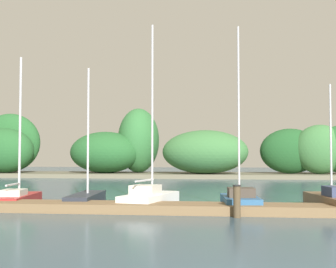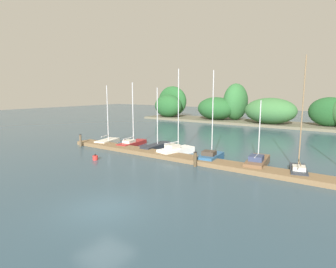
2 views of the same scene
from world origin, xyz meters
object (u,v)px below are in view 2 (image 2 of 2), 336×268
sailboat_1 (132,142)px  sailboat_4 (211,156)px  sailboat_2 (157,146)px  mooring_piling_1 (195,159)px  sailboat_0 (108,141)px  sailboat_5 (258,161)px  channel_buoy_0 (95,158)px  sailboat_3 (177,150)px  sailboat_6 (298,169)px  mooring_piling_0 (80,140)px

sailboat_1 → sailboat_4: size_ratio=0.89×
sailboat_2 → mooring_piling_1: 7.44m
sailboat_0 → sailboat_5: (16.53, 0.29, 0.04)m
channel_buoy_0 → sailboat_4: bearing=34.0°
sailboat_1 → sailboat_5: 13.55m
sailboat_2 → sailboat_3: size_ratio=0.79×
sailboat_3 → sailboat_1: bearing=96.9°
sailboat_1 → sailboat_2: size_ratio=1.09×
sailboat_5 → sailboat_6: size_ratio=0.62×
sailboat_0 → sailboat_3: 9.12m
sailboat_4 → channel_buoy_0: (-8.13, -5.48, -0.19)m
sailboat_6 → channel_buoy_0: bearing=96.9°
sailboat_2 → sailboat_4: sailboat_4 is taller
sailboat_1 → sailboat_5: size_ratio=1.31×
sailboat_5 → mooring_piling_1: 4.88m
sailboat_0 → sailboat_3: bearing=-103.6°
sailboat_6 → sailboat_4: bearing=77.4°
sailboat_3 → sailboat_6: sailboat_6 is taller
sailboat_3 → sailboat_0: bearing=103.5°
sailboat_6 → mooring_piling_0: sailboat_6 is taller
sailboat_4 → sailboat_6: (6.76, 0.14, -0.02)m
sailboat_3 → sailboat_4: sailboat_3 is taller
sailboat_0 → mooring_piling_0: (-1.18, -2.77, 0.32)m
sailboat_1 → sailboat_5: bearing=-100.0°
sailboat_0 → mooring_piling_1: (12.63, -2.64, 0.25)m
sailboat_1 → channel_buoy_0: (1.68, -6.48, -0.14)m
mooring_piling_1 → channel_buoy_0: size_ratio=2.17×
sailboat_1 → channel_buoy_0: bearing=-173.5°
sailboat_4 → sailboat_6: size_ratio=0.91×
sailboat_5 → mooring_piling_1: size_ratio=4.47×
sailboat_5 → channel_buoy_0: bearing=109.3°
sailboat_4 → sailboat_5: bearing=-87.1°
sailboat_5 → sailboat_1: bearing=80.5°
sailboat_5 → channel_buoy_0: sailboat_5 is taller
sailboat_6 → channel_buoy_0: size_ratio=15.59×
sailboat_6 → mooring_piling_1: size_ratio=7.19×
sailboat_2 → mooring_piling_0: sailboat_2 is taller
sailboat_2 → sailboat_0: bearing=94.3°
sailboat_2 → sailboat_4: 6.78m
sailboat_3 → mooring_piling_1: (3.51, -2.71, 0.17)m
sailboat_3 → sailboat_5: bearing=-75.3°
mooring_piling_0 → sailboat_1: bearing=40.1°
sailboat_0 → mooring_piling_0: size_ratio=4.97×
sailboat_0 → sailboat_6: (19.55, -0.12, 0.03)m
sailboat_4 → sailboat_5: (3.74, 0.55, -0.02)m
sailboat_5 → mooring_piling_0: bearing=92.2°
sailboat_2 → mooring_piling_0: bearing=112.5°
sailboat_2 → sailboat_5: 10.43m
sailboat_1 → sailboat_2: bearing=-94.1°
sailboat_1 → channel_buoy_0: size_ratio=12.68×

